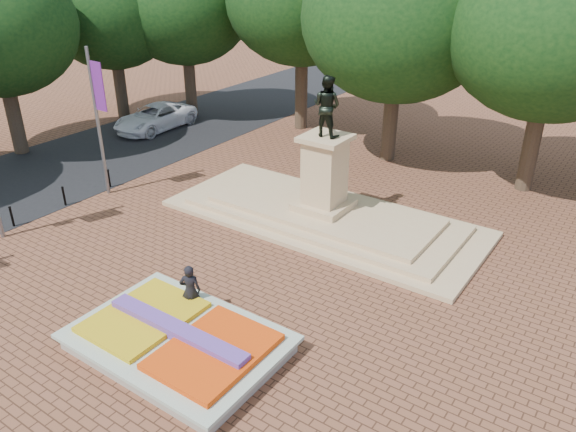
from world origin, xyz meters
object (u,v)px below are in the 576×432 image
object	(u,v)px
van	(155,117)
pedestrian	(190,291)
monument	(324,202)
flower_bed	(179,341)

from	to	relation	value
van	pedestrian	xyz separation A→B (m)	(15.97, -13.44, 0.14)
monument	flower_bed	bearing A→B (deg)	-84.13
flower_bed	monument	bearing A→B (deg)	95.87
pedestrian	monument	bearing A→B (deg)	-123.55
monument	pedestrian	xyz separation A→B (m)	(0.07, -8.43, 0.06)
flower_bed	van	xyz separation A→B (m)	(-16.92, 15.01, 0.42)
flower_bed	pedestrian	xyz separation A→B (m)	(-0.96, 1.57, 0.56)
flower_bed	van	size ratio (longest dim) A/B	1.10
flower_bed	monument	world-z (taller)	monument
monument	pedestrian	bearing A→B (deg)	-89.51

